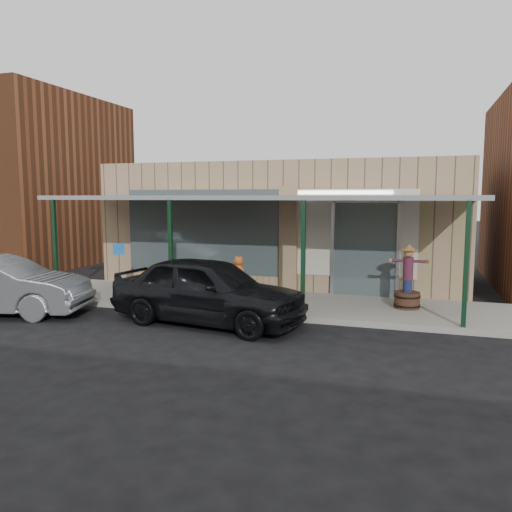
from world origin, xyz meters
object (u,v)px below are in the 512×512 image
(barrel_scarecrow, at_px, (408,287))
(parked_sedan, at_px, (208,290))
(barrel_pumpkin, at_px, (147,283))
(handicap_sign, at_px, (119,263))

(barrel_scarecrow, height_order, parked_sedan, barrel_scarecrow)
(barrel_scarecrow, bearing_deg, barrel_pumpkin, 165.93)
(barrel_scarecrow, height_order, barrel_pumpkin, barrel_scarecrow)
(handicap_sign, xyz_separation_m, parked_sedan, (3.49, -1.57, -0.33))
(barrel_pumpkin, distance_m, parked_sedan, 3.99)
(barrel_scarecrow, xyz_separation_m, barrel_pumpkin, (-7.70, -0.06, -0.30))
(barrel_pumpkin, bearing_deg, handicap_sign, -112.77)
(barrel_pumpkin, bearing_deg, parked_sedan, -38.55)
(barrel_scarecrow, distance_m, handicap_sign, 8.15)
(barrel_pumpkin, distance_m, handicap_sign, 1.23)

